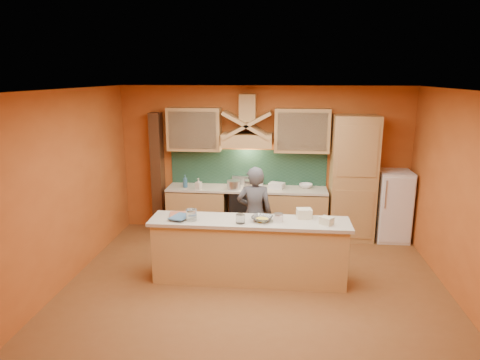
# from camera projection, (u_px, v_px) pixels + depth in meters

# --- Properties ---
(floor) EXTENTS (5.50, 5.00, 0.01)m
(floor) POSITION_uv_depth(u_px,v_px,m) (254.00, 290.00, 6.12)
(floor) COLOR brown
(floor) RESTS_ON ground
(ceiling) EXTENTS (5.50, 5.00, 0.01)m
(ceiling) POSITION_uv_depth(u_px,v_px,m) (256.00, 90.00, 5.45)
(ceiling) COLOR white
(ceiling) RESTS_ON wall_back
(wall_back) EXTENTS (5.50, 0.02, 2.80)m
(wall_back) POSITION_uv_depth(u_px,v_px,m) (264.00, 160.00, 8.20)
(wall_back) COLOR #BC5D24
(wall_back) RESTS_ON floor
(wall_front) EXTENTS (5.50, 0.02, 2.80)m
(wall_front) POSITION_uv_depth(u_px,v_px,m) (235.00, 282.00, 3.37)
(wall_front) COLOR #BC5D24
(wall_front) RESTS_ON floor
(wall_left) EXTENTS (0.02, 5.00, 2.80)m
(wall_left) POSITION_uv_depth(u_px,v_px,m) (62.00, 190.00, 6.05)
(wall_left) COLOR #BC5D24
(wall_left) RESTS_ON floor
(wall_right) EXTENTS (0.02, 5.00, 2.80)m
(wall_right) POSITION_uv_depth(u_px,v_px,m) (468.00, 201.00, 5.52)
(wall_right) COLOR #BC5D24
(wall_right) RESTS_ON floor
(base_cabinet_left) EXTENTS (1.10, 0.60, 0.86)m
(base_cabinet_left) POSITION_uv_depth(u_px,v_px,m) (198.00, 211.00, 8.26)
(base_cabinet_left) COLOR tan
(base_cabinet_left) RESTS_ON floor
(base_cabinet_right) EXTENTS (1.10, 0.60, 0.86)m
(base_cabinet_right) POSITION_uv_depth(u_px,v_px,m) (297.00, 214.00, 8.08)
(base_cabinet_right) COLOR tan
(base_cabinet_right) RESTS_ON floor
(counter_top) EXTENTS (3.00, 0.62, 0.04)m
(counter_top) POSITION_uv_depth(u_px,v_px,m) (247.00, 189.00, 8.06)
(counter_top) COLOR beige
(counter_top) RESTS_ON base_cabinet_left
(stove) EXTENTS (0.60, 0.58, 0.90)m
(stove) POSITION_uv_depth(u_px,v_px,m) (247.00, 212.00, 8.16)
(stove) COLOR black
(stove) RESTS_ON floor
(backsplash) EXTENTS (3.00, 0.03, 0.70)m
(backsplash) POSITION_uv_depth(u_px,v_px,m) (248.00, 167.00, 8.25)
(backsplash) COLOR #1C3E2E
(backsplash) RESTS_ON wall_back
(range_hood) EXTENTS (0.92, 0.50, 0.24)m
(range_hood) POSITION_uv_depth(u_px,v_px,m) (247.00, 140.00, 7.89)
(range_hood) COLOR tan
(range_hood) RESTS_ON wall_back
(hood_chimney) EXTENTS (0.30, 0.30, 0.50)m
(hood_chimney) POSITION_uv_depth(u_px,v_px,m) (248.00, 108.00, 7.84)
(hood_chimney) COLOR tan
(hood_chimney) RESTS_ON wall_back
(upper_cabinet_left) EXTENTS (1.00, 0.35, 0.80)m
(upper_cabinet_left) POSITION_uv_depth(u_px,v_px,m) (194.00, 129.00, 8.01)
(upper_cabinet_left) COLOR tan
(upper_cabinet_left) RESTS_ON wall_back
(upper_cabinet_right) EXTENTS (1.00, 0.35, 0.80)m
(upper_cabinet_right) POSITION_uv_depth(u_px,v_px,m) (302.00, 130.00, 7.82)
(upper_cabinet_right) COLOR tan
(upper_cabinet_right) RESTS_ON wall_back
(pantry_column) EXTENTS (0.80, 0.60, 2.30)m
(pantry_column) POSITION_uv_depth(u_px,v_px,m) (353.00, 178.00, 7.81)
(pantry_column) COLOR tan
(pantry_column) RESTS_ON floor
(fridge) EXTENTS (0.58, 0.60, 1.30)m
(fridge) POSITION_uv_depth(u_px,v_px,m) (393.00, 206.00, 7.86)
(fridge) COLOR white
(fridge) RESTS_ON floor
(trim_column_left) EXTENTS (0.20, 0.30, 2.30)m
(trim_column_left) POSITION_uv_depth(u_px,v_px,m) (158.00, 172.00, 8.31)
(trim_column_left) COLOR #472816
(trim_column_left) RESTS_ON floor
(island_body) EXTENTS (2.80, 0.55, 0.88)m
(island_body) POSITION_uv_depth(u_px,v_px,m) (249.00, 252.00, 6.31)
(island_body) COLOR #D9B16F
(island_body) RESTS_ON floor
(island_top) EXTENTS (2.90, 0.62, 0.05)m
(island_top) POSITION_uv_depth(u_px,v_px,m) (249.00, 222.00, 6.20)
(island_top) COLOR beige
(island_top) RESTS_ON island_body
(person) EXTENTS (0.59, 0.39, 1.58)m
(person) POSITION_uv_depth(u_px,v_px,m) (255.00, 214.00, 6.94)
(person) COLOR #4C4C51
(person) RESTS_ON floor
(pot_large) EXTENTS (0.30, 0.30, 0.18)m
(pot_large) POSITION_uv_depth(u_px,v_px,m) (234.00, 186.00, 7.94)
(pot_large) COLOR #B7B8BE
(pot_large) RESTS_ON stove
(pot_small) EXTENTS (0.26, 0.26, 0.13)m
(pot_small) POSITION_uv_depth(u_px,v_px,m) (250.00, 185.00, 8.06)
(pot_small) COLOR #B9BBC1
(pot_small) RESTS_ON stove
(soap_bottle_a) EXTENTS (0.13, 0.13, 0.21)m
(soap_bottle_a) POSITION_uv_depth(u_px,v_px,m) (199.00, 184.00, 7.91)
(soap_bottle_a) COLOR beige
(soap_bottle_a) RESTS_ON counter_top
(soap_bottle_b) EXTENTS (0.10, 0.10, 0.24)m
(soap_bottle_b) POSITION_uv_depth(u_px,v_px,m) (185.00, 181.00, 8.05)
(soap_bottle_b) COLOR #2E5D7F
(soap_bottle_b) RESTS_ON counter_top
(bowl_back) EXTENTS (0.27, 0.27, 0.08)m
(bowl_back) POSITION_uv_depth(u_px,v_px,m) (306.00, 186.00, 8.04)
(bowl_back) COLOR white
(bowl_back) RESTS_ON counter_top
(dish_rack) EXTENTS (0.32, 0.28, 0.10)m
(dish_rack) POSITION_uv_depth(u_px,v_px,m) (277.00, 185.00, 8.03)
(dish_rack) COLOR silver
(dish_rack) RESTS_ON counter_top
(book_lower) EXTENTS (0.32, 0.38, 0.03)m
(book_lower) POSITION_uv_depth(u_px,v_px,m) (170.00, 216.00, 6.32)
(book_lower) COLOR #AA5A3C
(book_lower) RESTS_ON island_top
(book_upper) EXTENTS (0.32, 0.38, 0.02)m
(book_upper) POSITION_uv_depth(u_px,v_px,m) (173.00, 216.00, 6.26)
(book_upper) COLOR #3F658A
(book_upper) RESTS_ON island_top
(jar_large) EXTENTS (0.20, 0.20, 0.16)m
(jar_large) POSITION_uv_depth(u_px,v_px,m) (191.00, 215.00, 6.16)
(jar_large) COLOR silver
(jar_large) RESTS_ON island_top
(jar_small) EXTENTS (0.13, 0.13, 0.13)m
(jar_small) POSITION_uv_depth(u_px,v_px,m) (240.00, 219.00, 6.05)
(jar_small) COLOR silver
(jar_small) RESTS_ON island_top
(kitchen_scale) EXTENTS (0.14, 0.14, 0.10)m
(kitchen_scale) POSITION_uv_depth(u_px,v_px,m) (278.00, 218.00, 6.11)
(kitchen_scale) COLOR white
(kitchen_scale) RESTS_ON island_top
(mixing_bowl) EXTENTS (0.37, 0.37, 0.07)m
(mixing_bowl) POSITION_uv_depth(u_px,v_px,m) (262.00, 219.00, 6.14)
(mixing_bowl) COLOR silver
(mixing_bowl) RESTS_ON island_top
(cloth) EXTENTS (0.25, 0.19, 0.02)m
(cloth) POSITION_uv_depth(u_px,v_px,m) (261.00, 219.00, 6.21)
(cloth) COLOR beige
(cloth) RESTS_ON island_top
(grocery_bag_a) EXTENTS (0.23, 0.20, 0.14)m
(grocery_bag_a) POSITION_uv_depth(u_px,v_px,m) (304.00, 213.00, 6.27)
(grocery_bag_a) COLOR beige
(grocery_bag_a) RESTS_ON island_top
(grocery_bag_b) EXTENTS (0.22, 0.21, 0.11)m
(grocery_bag_b) POSITION_uv_depth(u_px,v_px,m) (327.00, 221.00, 6.00)
(grocery_bag_b) COLOR beige
(grocery_bag_b) RESTS_ON island_top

